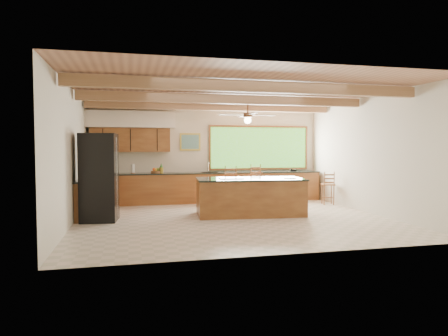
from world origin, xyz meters
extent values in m
plane|color=beige|center=(0.00, 0.00, 0.00)|extent=(7.20, 7.20, 0.00)
cube|color=beige|center=(0.00, 3.25, 1.50)|extent=(7.20, 0.04, 3.00)
cube|color=beige|center=(0.00, -3.25, 1.50)|extent=(7.20, 0.04, 3.00)
cube|color=beige|center=(-3.60, 0.00, 1.50)|extent=(0.04, 6.50, 3.00)
cube|color=beige|center=(3.60, 0.00, 1.50)|extent=(0.04, 6.50, 3.00)
cube|color=#A16E50|center=(0.00, 0.00, 3.00)|extent=(7.20, 6.50, 0.04)
cube|color=#946A4A|center=(0.00, -1.60, 2.86)|extent=(7.10, 0.15, 0.22)
cube|color=#946A4A|center=(0.00, 0.50, 2.86)|extent=(7.10, 0.15, 0.22)
cube|color=#946A4A|center=(0.00, 2.30, 2.86)|extent=(7.10, 0.15, 0.22)
cube|color=brown|center=(-2.35, 3.06, 1.90)|extent=(2.30, 0.35, 0.70)
cube|color=beige|center=(-2.35, 2.99, 2.50)|extent=(2.60, 0.50, 0.48)
cylinder|color=#FFEABF|center=(-3.05, 2.99, 2.27)|extent=(0.10, 0.10, 0.01)
cylinder|color=#FFEABF|center=(-1.65, 2.99, 2.27)|extent=(0.10, 0.10, 0.01)
cube|color=#68BC43|center=(1.70, 3.22, 1.67)|extent=(3.20, 0.04, 1.30)
cube|color=#B29636|center=(-0.55, 3.22, 1.85)|extent=(0.64, 0.03, 0.54)
cube|color=#407462|center=(-0.55, 3.20, 1.85)|extent=(0.54, 0.01, 0.44)
cube|color=brown|center=(0.00, 2.91, 0.44)|extent=(7.00, 0.65, 0.88)
cube|color=black|center=(0.00, 2.91, 0.90)|extent=(7.04, 0.69, 0.04)
cube|color=brown|center=(-3.26, 1.35, 0.44)|extent=(0.65, 2.35, 0.88)
cube|color=black|center=(-3.26, 1.35, 0.90)|extent=(0.69, 2.39, 0.04)
cube|color=black|center=(0.70, 2.58, 0.42)|extent=(0.60, 0.02, 0.78)
cube|color=silver|center=(0.00, 2.91, 0.91)|extent=(0.50, 0.38, 0.03)
cylinder|color=silver|center=(0.00, 3.11, 1.07)|extent=(0.03, 0.03, 0.30)
cylinder|color=silver|center=(0.00, 3.01, 1.20)|extent=(0.03, 0.20, 0.03)
cylinder|color=silver|center=(-2.29, 2.99, 1.05)|extent=(0.11, 0.11, 0.27)
cylinder|color=#21441B|center=(-2.84, 3.03, 1.02)|extent=(0.06, 0.06, 0.20)
cylinder|color=#21441B|center=(-2.77, 2.90, 1.02)|extent=(0.06, 0.06, 0.21)
cube|color=black|center=(2.72, 2.83, 0.96)|extent=(0.23, 0.21, 0.09)
cube|color=brown|center=(0.54, 0.41, 0.44)|extent=(2.69, 1.43, 0.88)
cube|color=black|center=(0.54, 0.41, 0.90)|extent=(2.74, 1.48, 0.04)
cube|color=black|center=(0.06, 0.46, 0.93)|extent=(0.62, 0.51, 0.02)
cylinder|color=silver|center=(1.51, 0.20, 0.92)|extent=(0.32, 0.32, 0.02)
cube|color=black|center=(-3.05, 0.40, 1.00)|extent=(0.85, 0.83, 2.00)
cube|color=silver|center=(-2.66, 0.40, 1.00)|extent=(0.03, 0.06, 1.84)
cube|color=brown|center=(1.42, 2.45, 0.57)|extent=(0.45, 0.45, 0.04)
cylinder|color=brown|center=(1.28, 2.32, 0.28)|extent=(0.03, 0.03, 0.56)
cylinder|color=brown|center=(1.55, 2.32, 0.28)|extent=(0.03, 0.03, 0.56)
cylinder|color=brown|center=(1.28, 2.58, 0.28)|extent=(0.03, 0.03, 0.56)
cylinder|color=brown|center=(1.55, 2.58, 0.28)|extent=(0.03, 0.03, 0.56)
cube|color=brown|center=(0.58, 2.45, 0.69)|extent=(0.54, 0.54, 0.04)
cylinder|color=brown|center=(0.42, 2.29, 0.33)|extent=(0.04, 0.04, 0.67)
cylinder|color=brown|center=(0.74, 2.29, 0.33)|extent=(0.04, 0.04, 0.67)
cylinder|color=brown|center=(0.42, 2.61, 0.33)|extent=(0.04, 0.04, 0.67)
cylinder|color=brown|center=(0.74, 2.61, 0.33)|extent=(0.04, 0.04, 0.67)
cube|color=brown|center=(1.22, 2.45, 0.72)|extent=(0.53, 0.53, 0.04)
cylinder|color=brown|center=(1.05, 2.28, 0.35)|extent=(0.04, 0.04, 0.69)
cylinder|color=brown|center=(1.39, 2.28, 0.35)|extent=(0.04, 0.04, 0.69)
cylinder|color=brown|center=(1.05, 2.62, 0.35)|extent=(0.04, 0.04, 0.69)
cylinder|color=brown|center=(1.39, 2.62, 0.35)|extent=(0.04, 0.04, 0.69)
cube|color=brown|center=(3.30, 1.62, 0.59)|extent=(0.42, 0.42, 0.04)
cylinder|color=brown|center=(3.16, 1.48, 0.29)|extent=(0.03, 0.03, 0.57)
cylinder|color=brown|center=(3.44, 1.48, 0.29)|extent=(0.03, 0.03, 0.57)
cylinder|color=brown|center=(3.16, 1.76, 0.29)|extent=(0.03, 0.03, 0.57)
cylinder|color=brown|center=(3.44, 1.76, 0.29)|extent=(0.03, 0.03, 0.57)
camera|label=1|loc=(-2.34, -9.07, 1.69)|focal=32.00mm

